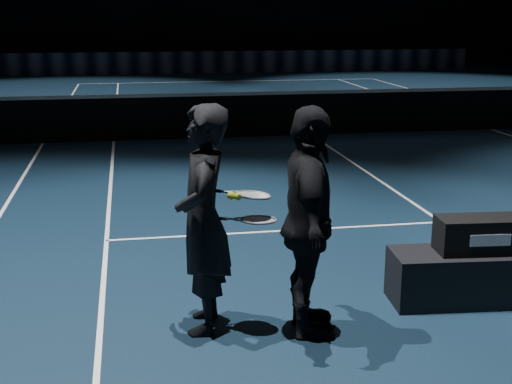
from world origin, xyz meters
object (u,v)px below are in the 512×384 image
racket_lower (259,220)px  tennis_balls (234,194)px  racket_upper (253,195)px  player_b (309,223)px  racket_bag (481,234)px  player_bench (478,276)px  player_a (203,220)px

racket_lower → tennis_balls: (-0.19, 0.06, 0.21)m
racket_upper → player_b: bearing=-9.1°
racket_bag → racket_upper: 2.18m
player_b → racket_lower: 0.40m
player_b → racket_upper: (-0.42, 0.17, 0.21)m
player_b → racket_upper: player_b is taller
racket_bag → racket_upper: (-2.11, -0.20, 0.51)m
racket_bag → racket_upper: bearing=-169.7°
player_bench → racket_bag: bearing=0.0°
player_bench → racket_upper: racket_upper is taller
racket_bag → player_b: player_b is taller
racket_lower → racket_upper: 0.20m
tennis_balls → racket_upper: bearing=-3.2°
racket_upper → tennis_balls: (-0.15, 0.01, 0.01)m
player_bench → player_a: bearing=-172.3°
player_bench → tennis_balls: 2.44m
racket_lower → racket_upper: (-0.04, 0.05, 0.19)m
racket_bag → player_b: (-1.69, -0.36, 0.30)m
player_bench → racket_bag: 0.40m
player_a → player_b: (0.81, -0.24, 0.00)m
racket_lower → tennis_balls: size_ratio=5.67×
racket_upper → tennis_balls: size_ratio=5.67×
racket_lower → player_b: bearing=0.0°
player_bench → racket_upper: bearing=-169.7°
player_bench → tennis_balls: (-2.25, -0.19, 0.92)m
racket_bag → player_a: size_ratio=0.42×
player_bench → player_b: 1.86m
player_b → racket_lower: (-0.38, 0.12, 0.01)m
racket_lower → tennis_balls: tennis_balls is taller
player_a → racket_upper: bearing=87.7°
player_b → racket_lower: size_ratio=2.76×
player_a → racket_lower: player_a is taller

